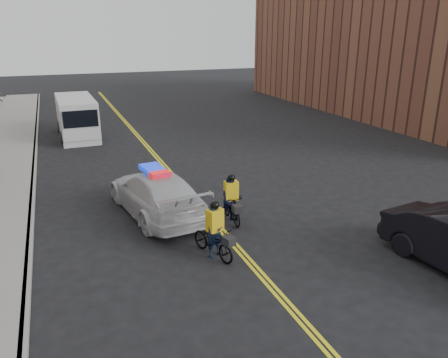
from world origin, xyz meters
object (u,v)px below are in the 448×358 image
police_cruiser (156,193)px  cyclist_far (231,203)px  cargo_van (77,118)px  cyclist_near (215,237)px

police_cruiser → cyclist_far: size_ratio=3.26×
police_cruiser → cargo_van: 13.77m
police_cruiser → cyclist_near: cyclist_near is taller
police_cruiser → cyclist_far: bearing=135.5°
police_cruiser → cyclist_far: 2.82m
cyclist_far → cargo_van: bearing=108.3°
cyclist_near → police_cruiser: bearing=84.8°
police_cruiser → cyclist_near: size_ratio=3.03×
police_cruiser → cyclist_near: (0.90, -3.75, -0.19)m
cargo_van → cyclist_far: 15.85m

